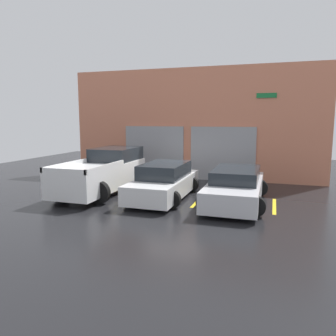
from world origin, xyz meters
TOP-DOWN VIEW (x-y plane):
  - ground_plane at (0.00, 0.00)m, footprint 28.00×28.00m
  - shophouse_building at (-0.01, 3.29)m, footprint 12.94×0.68m
  - pickup_truck at (-2.73, -1.09)m, footprint 2.42×5.15m
  - sedan_white at (0.00, -1.30)m, footprint 2.11×4.47m
  - sedan_side at (2.73, -1.31)m, footprint 2.21×4.76m
  - parking_stripe_far_left at (-4.09, -1.33)m, footprint 0.12×2.20m
  - parking_stripe_left at (-1.36, -1.33)m, footprint 0.12×2.20m
  - parking_stripe_centre at (1.36, -1.33)m, footprint 0.12×2.20m
  - parking_stripe_right at (4.09, -1.33)m, footprint 0.12×2.20m

SIDE VIEW (x-z plane):
  - ground_plane at x=0.00m, z-range 0.00..0.00m
  - parking_stripe_far_left at x=-4.09m, z-range 0.00..0.01m
  - parking_stripe_left at x=-1.36m, z-range 0.00..0.01m
  - parking_stripe_centre at x=1.36m, z-range 0.00..0.01m
  - parking_stripe_right at x=4.09m, z-range 0.00..0.01m
  - sedan_side at x=2.73m, z-range -0.03..1.23m
  - sedan_white at x=0.00m, z-range -0.04..1.30m
  - pickup_truck at x=-2.73m, z-range -0.04..1.73m
  - shophouse_building at x=-0.01m, z-range -0.04..5.52m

